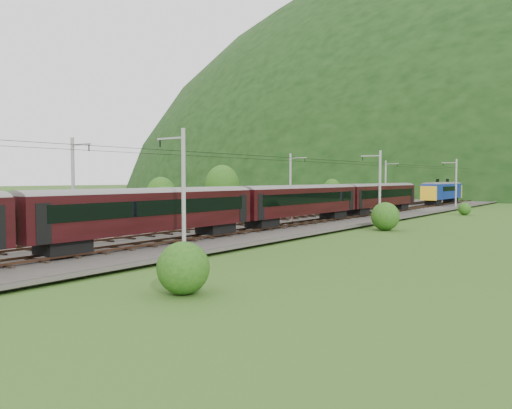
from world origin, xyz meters
The scene contains 14 objects.
ground centered at (0.00, 0.00, 0.00)m, with size 600.00×600.00×0.00m, color #324F18.
railbed centered at (0.00, 10.00, 0.15)m, with size 14.00×220.00×0.30m, color #38332D.
track_left centered at (-2.40, 10.00, 0.37)m, with size 2.40×220.00×0.27m.
track_right centered at (2.40, 10.00, 0.37)m, with size 2.40×220.00×0.27m.
catenary_left centered at (-6.12, 32.00, 4.50)m, with size 2.54×192.28×8.00m.
catenary_right centered at (6.12, 32.00, 4.50)m, with size 2.54×192.28×8.00m.
overhead_wires centered at (0.00, 10.00, 7.10)m, with size 4.83×198.00×0.03m.
mountain_ridge centered at (-120.00, 300.00, 0.00)m, with size 336.00×280.00×132.00m, color black.
train centered at (2.40, 10.54, 3.23)m, with size 2.69×127.37×4.66m.
hazard_post_near centered at (-0.44, 47.71, 1.07)m, with size 0.16×0.16×1.54m, color red.
hazard_post_far centered at (0.35, 22.25, 1.11)m, with size 0.17×0.17×1.62m, color red.
signal centered at (-4.54, 53.70, 1.57)m, with size 0.24×0.24×2.17m.
vegetation_left centered at (-14.08, 21.17, 2.49)m, with size 13.51×145.13×6.93m.
vegetation_right centered at (11.16, -8.23, 1.22)m, with size 6.51×92.53×2.75m.
Camera 1 is at (29.44, -23.17, 5.04)m, focal length 35.00 mm.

